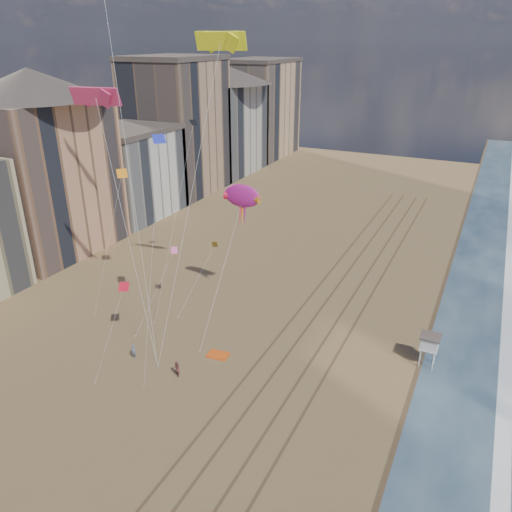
{
  "coord_description": "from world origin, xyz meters",
  "views": [
    {
      "loc": [
        18.26,
        -20.94,
        32.46
      ],
      "look_at": [
        -4.47,
        26.0,
        9.5
      ],
      "focal_mm": 35.0,
      "sensor_mm": 36.0,
      "label": 1
    }
  ],
  "objects_px": {
    "kite_flyer_a": "(134,352)",
    "kite_flyer_b": "(177,369)",
    "lifeguard_stand": "(430,343)",
    "grounded_kite": "(218,355)",
    "show_kite": "(242,196)"
  },
  "relations": [
    {
      "from": "kite_flyer_a",
      "to": "kite_flyer_b",
      "type": "bearing_deg",
      "value": -23.94
    },
    {
      "from": "lifeguard_stand",
      "to": "kite_flyer_b",
      "type": "distance_m",
      "value": 26.74
    },
    {
      "from": "kite_flyer_a",
      "to": "kite_flyer_b",
      "type": "distance_m",
      "value": 6.13
    },
    {
      "from": "lifeguard_stand",
      "to": "grounded_kite",
      "type": "relative_size",
      "value": 1.63
    },
    {
      "from": "kite_flyer_a",
      "to": "kite_flyer_b",
      "type": "height_order",
      "value": "kite_flyer_b"
    },
    {
      "from": "lifeguard_stand",
      "to": "show_kite",
      "type": "xyz_separation_m",
      "value": [
        -23.09,
        1.83,
        12.52
      ]
    },
    {
      "from": "lifeguard_stand",
      "to": "kite_flyer_b",
      "type": "relative_size",
      "value": 2.09
    },
    {
      "from": "grounded_kite",
      "to": "kite_flyer_a",
      "type": "distance_m",
      "value": 9.26
    },
    {
      "from": "grounded_kite",
      "to": "kite_flyer_a",
      "type": "height_order",
      "value": "kite_flyer_a"
    },
    {
      "from": "lifeguard_stand",
      "to": "grounded_kite",
      "type": "bearing_deg",
      "value": -158.4
    },
    {
      "from": "lifeguard_stand",
      "to": "kite_flyer_a",
      "type": "distance_m",
      "value": 31.88
    },
    {
      "from": "grounded_kite",
      "to": "kite_flyer_b",
      "type": "bearing_deg",
      "value": -118.53
    },
    {
      "from": "kite_flyer_a",
      "to": "lifeguard_stand",
      "type": "bearing_deg",
      "value": 5.8
    },
    {
      "from": "grounded_kite",
      "to": "kite_flyer_b",
      "type": "distance_m",
      "value": 5.48
    },
    {
      "from": "grounded_kite",
      "to": "show_kite",
      "type": "height_order",
      "value": "show_kite"
    }
  ]
}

